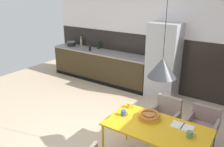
% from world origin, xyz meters
% --- Properties ---
extents(ground_plane, '(9.08, 9.08, 0.00)m').
position_xyz_m(ground_plane, '(0.00, 0.00, 0.00)').
color(ground_plane, '#C4AC8D').
extents(back_wall_splashback_dark, '(6.99, 0.12, 1.46)m').
position_xyz_m(back_wall_splashback_dark, '(0.00, 2.85, 0.73)').
color(back_wall_splashback_dark, black).
rests_on(back_wall_splashback_dark, ground).
extents(back_wall_panel_upper, '(6.99, 0.12, 1.46)m').
position_xyz_m(back_wall_panel_upper, '(0.00, 2.85, 2.19)').
color(back_wall_panel_upper, white).
rests_on(back_wall_panel_upper, back_wall_splashback_dark).
extents(kitchen_counter, '(3.20, 0.63, 0.90)m').
position_xyz_m(kitchen_counter, '(-1.76, 2.49, 0.45)').
color(kitchen_counter, '#3A2E19').
rests_on(kitchen_counter, ground).
extents(refrigerator_column, '(0.73, 0.60, 1.87)m').
position_xyz_m(refrigerator_column, '(0.21, 2.49, 0.94)').
color(refrigerator_column, '#ADAFB2').
rests_on(refrigerator_column, ground).
extents(dining_table, '(1.50, 0.81, 0.72)m').
position_xyz_m(dining_table, '(1.14, 0.01, 0.67)').
color(dining_table, gold).
rests_on(dining_table, ground).
extents(armchair_facing_counter, '(0.52, 0.50, 0.77)m').
position_xyz_m(armchair_facing_counter, '(0.97, 0.86, 0.49)').
color(armchair_facing_counter, gray).
rests_on(armchair_facing_counter, ground).
extents(armchair_head_of_table, '(0.49, 0.47, 0.74)m').
position_xyz_m(armchair_head_of_table, '(1.61, 0.90, 0.50)').
color(armchair_head_of_table, gray).
rests_on(armchair_head_of_table, ground).
extents(fruit_bowl, '(0.35, 0.35, 0.08)m').
position_xyz_m(fruit_bowl, '(0.94, 0.16, 0.77)').
color(fruit_bowl, '#B2662D').
rests_on(fruit_bowl, dining_table).
extents(open_book, '(0.32, 0.20, 0.02)m').
position_xyz_m(open_book, '(1.45, 0.22, 0.73)').
color(open_book, white).
rests_on(open_book, dining_table).
extents(mug_white_ceramic, '(0.13, 0.09, 0.09)m').
position_xyz_m(mug_white_ceramic, '(1.62, 0.02, 0.76)').
color(mug_white_ceramic, '#5B8456').
rests_on(mug_white_ceramic, dining_table).
extents(mug_wide_latte, '(0.13, 0.08, 0.09)m').
position_xyz_m(mug_wide_latte, '(0.58, 0.01, 0.77)').
color(mug_wide_latte, '#335B93').
rests_on(mug_wide_latte, dining_table).
extents(mug_dark_espresso, '(0.13, 0.08, 0.09)m').
position_xyz_m(mug_dark_espresso, '(0.53, 0.29, 0.77)').
color(mug_dark_espresso, gold).
rests_on(mug_dark_espresso, dining_table).
extents(cooking_pot, '(0.26, 0.26, 0.17)m').
position_xyz_m(cooking_pot, '(-2.90, 2.51, 0.97)').
color(cooking_pot, black).
rests_on(cooking_pot, kitchen_counter).
extents(bottle_spice_small, '(0.07, 0.07, 0.30)m').
position_xyz_m(bottle_spice_small, '(-2.65, 2.69, 1.02)').
color(bottle_spice_small, tan).
rests_on(bottle_spice_small, kitchen_counter).
extents(bottle_oil_tall, '(0.07, 0.07, 0.27)m').
position_xyz_m(bottle_oil_tall, '(-2.00, 2.33, 1.01)').
color(bottle_oil_tall, black).
rests_on(bottle_oil_tall, kitchen_counter).
extents(bottle_vinegar_dark, '(0.07, 0.07, 0.23)m').
position_xyz_m(bottle_vinegar_dark, '(-1.97, 2.70, 0.99)').
color(bottle_vinegar_dark, '#0F3319').
rests_on(bottle_vinegar_dark, kitchen_counter).
extents(pendant_lamp_over_table_near, '(0.39, 0.39, 1.39)m').
position_xyz_m(pendant_lamp_over_table_near, '(1.14, 0.05, 1.62)').
color(pendant_lamp_over_table_near, black).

